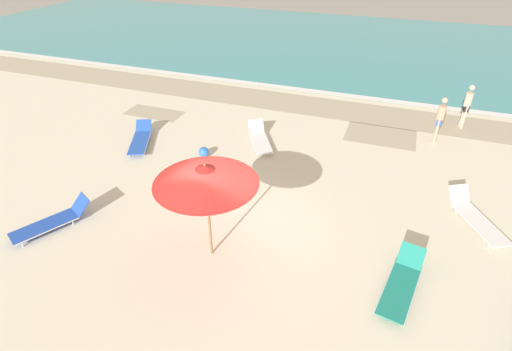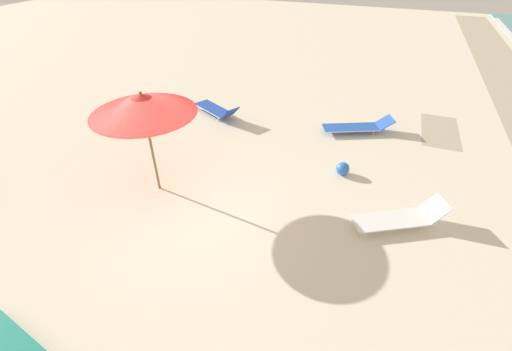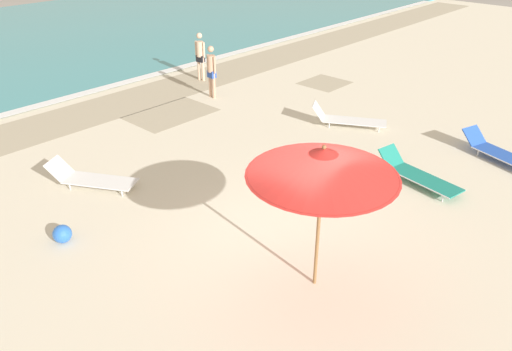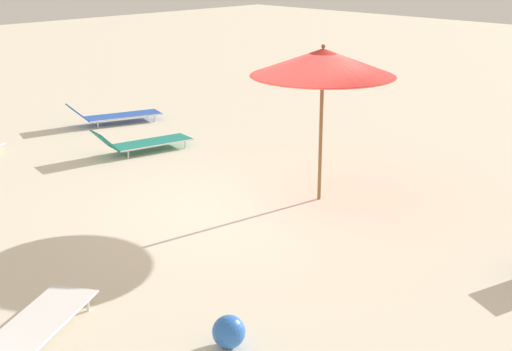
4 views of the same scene
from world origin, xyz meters
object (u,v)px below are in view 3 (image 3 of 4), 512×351
at_px(sun_lounger_mid_beach_pair_a, 502,153).
at_px(beachgoer_shoreline_child, 200,54).
at_px(sun_lounger_near_water_right, 418,174).
at_px(beachgoer_wading_adult, 211,69).
at_px(sun_lounger_under_umbrella, 91,178).
at_px(beach_ball, 62,234).
at_px(sun_lounger_near_water_left, 347,119).
at_px(beach_umbrella, 323,163).

distance_m(sun_lounger_mid_beach_pair_a, beachgoer_shoreline_child, 10.79).
distance_m(sun_lounger_near_water_right, beachgoer_wading_adult, 8.05).
distance_m(sun_lounger_mid_beach_pair_a, beachgoer_wading_adult, 9.21).
height_order(sun_lounger_under_umbrella, sun_lounger_mid_beach_pair_a, sun_lounger_under_umbrella).
distance_m(sun_lounger_under_umbrella, beach_ball, 2.19).
relative_size(sun_lounger_near_water_left, sun_lounger_near_water_right, 1.00).
xyz_separation_m(beachgoer_shoreline_child, beach_ball, (-8.72, -5.76, -0.82)).
xyz_separation_m(sun_lounger_under_umbrella, beachgoer_shoreline_child, (7.16, 4.22, 0.78)).
xyz_separation_m(sun_lounger_near_water_right, beachgoer_shoreline_child, (1.81, 9.70, 0.78)).
distance_m(beach_umbrella, sun_lounger_under_umbrella, 6.30).
xyz_separation_m(sun_lounger_near_water_right, beach_ball, (-6.91, 3.94, -0.03)).
distance_m(beach_umbrella, sun_lounger_near_water_right, 5.03).
xyz_separation_m(sun_lounger_mid_beach_pair_a, beachgoer_wading_adult, (-1.75, 9.01, 0.79)).
bearing_deg(beachgoer_wading_adult, sun_lounger_under_umbrella, -61.83).
relative_size(beach_umbrella, sun_lounger_under_umbrella, 1.27).
xyz_separation_m(sun_lounger_near_water_left, beach_ball, (-8.69, 0.78, -0.04)).
distance_m(beachgoer_shoreline_child, beach_ball, 10.48).
height_order(beachgoer_shoreline_child, beach_ball, beachgoer_shoreline_child).
height_order(beach_umbrella, sun_lounger_mid_beach_pair_a, beach_umbrella).
xyz_separation_m(beach_umbrella, sun_lounger_near_water_right, (4.54, 0.39, -2.14)).
relative_size(sun_lounger_near_water_left, beachgoer_wading_adult, 1.24).
xyz_separation_m(sun_lounger_near_water_right, beachgoer_wading_adult, (0.79, 7.97, 0.78)).
distance_m(sun_lounger_under_umbrella, sun_lounger_near_water_right, 7.65).
distance_m(beachgoer_wading_adult, beachgoer_shoreline_child, 2.01).
relative_size(beachgoer_wading_adult, beach_ball, 4.83).
bearing_deg(beachgoer_wading_adult, beach_ball, -56.33).
xyz_separation_m(beach_umbrella, sun_lounger_under_umbrella, (-0.81, 5.87, -2.13)).
bearing_deg(sun_lounger_near_water_right, sun_lounger_near_water_left, 70.91).
relative_size(sun_lounger_under_umbrella, sun_lounger_near_water_left, 0.95).
height_order(beach_umbrella, sun_lounger_under_umbrella, beach_umbrella).
xyz_separation_m(sun_lounger_mid_beach_pair_a, beach_ball, (-9.44, 4.98, -0.03)).
relative_size(beach_umbrella, beachgoer_wading_adult, 1.50).
height_order(beach_umbrella, beachgoer_shoreline_child, beach_umbrella).
bearing_deg(sun_lounger_near_water_left, sun_lounger_near_water_right, -148.86).
height_order(sun_lounger_mid_beach_pair_a, beach_ball, sun_lounger_mid_beach_pair_a).
height_order(sun_lounger_near_water_left, beachgoer_wading_adult, beachgoer_wading_adult).
relative_size(beach_umbrella, sun_lounger_near_water_left, 1.21).
distance_m(sun_lounger_under_umbrella, beachgoer_wading_adult, 6.67).
bearing_deg(beach_umbrella, sun_lounger_near_water_left, 29.36).
distance_m(sun_lounger_under_umbrella, sun_lounger_mid_beach_pair_a, 10.23).
xyz_separation_m(sun_lounger_under_umbrella, beachgoer_wading_adult, (6.13, 2.50, 0.78)).
bearing_deg(sun_lounger_near_water_right, beach_umbrella, -164.73).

